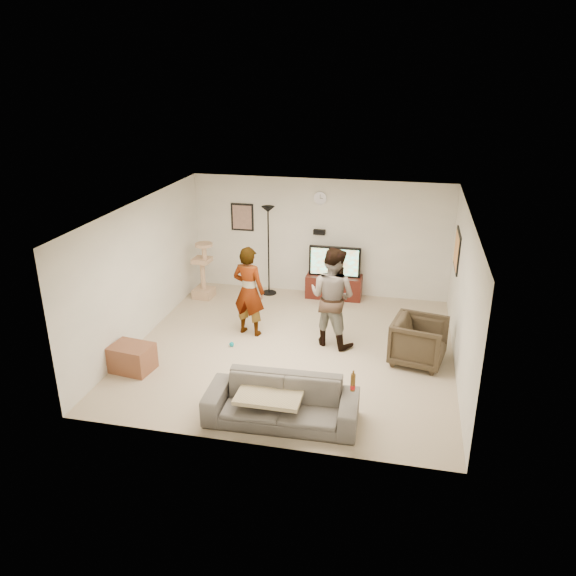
% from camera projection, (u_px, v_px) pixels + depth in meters
% --- Properties ---
extents(floor, '(5.50, 5.50, 0.02)m').
position_uv_depth(floor, '(293.00, 349.00, 9.86)').
color(floor, '#C5B091').
rests_on(floor, ground).
extents(ceiling, '(5.50, 5.50, 0.02)m').
position_uv_depth(ceiling, '(293.00, 209.00, 8.93)').
color(ceiling, white).
rests_on(ceiling, wall_back).
extents(wall_back, '(5.50, 0.04, 2.50)m').
position_uv_depth(wall_back, '(320.00, 237.00, 11.90)').
color(wall_back, silver).
rests_on(wall_back, floor).
extents(wall_front, '(5.50, 0.04, 2.50)m').
position_uv_depth(wall_front, '(247.00, 360.00, 6.90)').
color(wall_front, silver).
rests_on(wall_front, floor).
extents(wall_left, '(0.04, 5.50, 2.50)m').
position_uv_depth(wall_left, '(142.00, 270.00, 9.95)').
color(wall_left, silver).
rests_on(wall_left, floor).
extents(wall_right, '(0.04, 5.50, 2.50)m').
position_uv_depth(wall_right, '(463.00, 296.00, 8.85)').
color(wall_right, silver).
rests_on(wall_right, floor).
extents(wall_clock, '(0.26, 0.04, 0.26)m').
position_uv_depth(wall_clock, '(320.00, 198.00, 11.56)').
color(wall_clock, white).
rests_on(wall_clock, wall_back).
extents(wall_speaker, '(0.25, 0.10, 0.10)m').
position_uv_depth(wall_speaker, '(319.00, 232.00, 11.79)').
color(wall_speaker, black).
rests_on(wall_speaker, wall_back).
extents(picture_back, '(0.42, 0.03, 0.52)m').
position_uv_depth(picture_back, '(242.00, 217.00, 12.09)').
color(picture_back, '#85655A').
rests_on(picture_back, wall_back).
extents(picture_right, '(0.03, 0.78, 0.62)m').
position_uv_depth(picture_right, '(457.00, 250.00, 10.21)').
color(picture_right, '#FF9C54').
rests_on(picture_right, wall_right).
extents(tv_stand, '(1.18, 0.45, 0.49)m').
position_uv_depth(tv_stand, '(334.00, 287.00, 11.97)').
color(tv_stand, '#3A120D').
rests_on(tv_stand, floor).
extents(console_box, '(0.40, 0.30, 0.07)m').
position_uv_depth(console_box, '(333.00, 303.00, 11.68)').
color(console_box, silver).
rests_on(console_box, floor).
extents(tv, '(1.09, 0.08, 0.64)m').
position_uv_depth(tv, '(335.00, 261.00, 11.76)').
color(tv, black).
rests_on(tv, tv_stand).
extents(tv_screen, '(1.00, 0.01, 0.57)m').
position_uv_depth(tv_screen, '(334.00, 262.00, 11.72)').
color(tv_screen, '#49F4D3').
rests_on(tv_screen, tv).
extents(floor_lamp, '(0.32, 0.32, 1.94)m').
position_uv_depth(floor_lamp, '(269.00, 251.00, 11.91)').
color(floor_lamp, black).
rests_on(floor_lamp, floor).
extents(cat_tree, '(0.43, 0.43, 1.24)m').
position_uv_depth(cat_tree, '(203.00, 270.00, 11.83)').
color(cat_tree, tan).
rests_on(cat_tree, floor).
extents(person_left, '(0.69, 0.53, 1.68)m').
position_uv_depth(person_left, '(249.00, 291.00, 10.12)').
color(person_left, '#9F9EA0').
rests_on(person_left, floor).
extents(person_right, '(1.06, 0.95, 1.79)m').
position_uv_depth(person_right, '(332.00, 297.00, 9.72)').
color(person_right, '#353BA0').
rests_on(person_right, floor).
extents(sofa, '(2.13, 0.89, 0.62)m').
position_uv_depth(sofa, '(282.00, 402.00, 7.73)').
color(sofa, '#595550').
rests_on(sofa, floor).
extents(throw_blanket, '(0.90, 0.70, 0.06)m').
position_uv_depth(throw_blanket, '(270.00, 394.00, 7.72)').
color(throw_blanket, tan).
rests_on(throw_blanket, sofa).
extents(beer_bottle, '(0.06, 0.06, 0.25)m').
position_uv_depth(beer_bottle, '(353.00, 382.00, 7.37)').
color(beer_bottle, brown).
rests_on(beer_bottle, sofa).
extents(armchair, '(1.01, 0.99, 0.78)m').
position_uv_depth(armchair, '(419.00, 341.00, 9.25)').
color(armchair, '#332A1D').
rests_on(armchair, floor).
extents(side_table, '(0.72, 0.58, 0.44)m').
position_uv_depth(side_table, '(132.00, 358.00, 9.08)').
color(side_table, brown).
rests_on(side_table, floor).
extents(toy_ball, '(0.08, 0.08, 0.08)m').
position_uv_depth(toy_ball, '(232.00, 344.00, 9.91)').
color(toy_ball, '#077C8B').
rests_on(toy_ball, floor).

